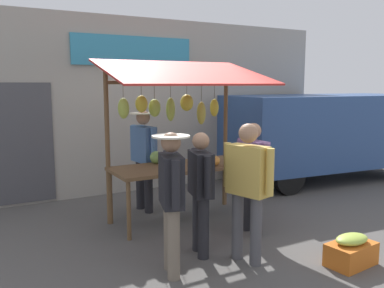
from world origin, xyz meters
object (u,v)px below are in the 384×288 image
(shopper_in_striped_shirt, at_px, (253,171))
(parked_van, at_px, (317,130))
(vendor_with_sunhat, at_px, (144,152))
(shopper_with_shopping_bag, at_px, (247,183))
(shopper_with_ponytail, at_px, (171,192))
(shopper_in_grey_tee, at_px, (201,186))
(produce_crate_near, at_px, (351,251))
(market_stall, at_px, (180,121))

(shopper_in_striped_shirt, height_order, parked_van, parked_van)
(vendor_with_sunhat, xyz_separation_m, shopper_with_shopping_bag, (-0.28, 2.49, -0.03))
(vendor_with_sunhat, xyz_separation_m, shopper_with_ponytail, (0.65, 2.34, -0.06))
(shopper_with_shopping_bag, bearing_deg, shopper_in_striped_shirt, -57.12)
(shopper_in_grey_tee, bearing_deg, produce_crate_near, -114.64)
(shopper_with_ponytail, relative_size, produce_crate_near, 2.59)
(vendor_with_sunhat, distance_m, shopper_in_striped_shirt, 1.97)
(shopper_with_ponytail, bearing_deg, shopper_with_shopping_bag, -81.65)
(parked_van, bearing_deg, shopper_in_striped_shirt, 36.85)
(parked_van, bearing_deg, shopper_with_shopping_bag, 40.41)
(shopper_with_ponytail, xyz_separation_m, produce_crate_near, (-1.95, 0.83, -0.78))
(shopper_with_shopping_bag, xyz_separation_m, shopper_with_ponytail, (0.93, -0.14, -0.03))
(shopper_in_striped_shirt, bearing_deg, produce_crate_near, -165.75)
(shopper_with_shopping_bag, relative_size, shopper_in_striped_shirt, 1.06)
(parked_van, bearing_deg, produce_crate_near, 55.06)
(shopper_with_ponytail, xyz_separation_m, parked_van, (-4.90, -2.63, 0.17))
(market_stall, height_order, shopper_in_striped_shirt, market_stall)
(shopper_with_ponytail, relative_size, parked_van, 0.35)
(vendor_with_sunhat, relative_size, shopper_in_striped_shirt, 1.07)
(shopper_with_shopping_bag, distance_m, parked_van, 4.84)
(vendor_with_sunhat, distance_m, shopper_with_ponytail, 2.43)
(vendor_with_sunhat, bearing_deg, shopper_in_grey_tee, -10.39)
(market_stall, xyz_separation_m, parked_van, (-3.92, -0.98, -0.43))
(produce_crate_near, bearing_deg, shopper_with_shopping_bag, -34.08)
(market_stall, relative_size, vendor_with_sunhat, 1.48)
(shopper_with_ponytail, height_order, parked_van, parked_van)
(produce_crate_near, bearing_deg, shopper_with_ponytail, -23.13)
(shopper_with_shopping_bag, relative_size, shopper_with_ponytail, 1.04)
(shopper_with_shopping_bag, distance_m, shopper_with_ponytail, 0.94)
(produce_crate_near, bearing_deg, shopper_in_striped_shirt, -75.80)
(shopper_in_striped_shirt, bearing_deg, shopper_in_grey_tee, 106.19)
(shopper_with_shopping_bag, xyz_separation_m, parked_van, (-3.97, -2.77, 0.15))
(shopper_with_shopping_bag, distance_m, produce_crate_near, 1.47)
(shopper_in_striped_shirt, xyz_separation_m, parked_van, (-3.32, -2.02, 0.21))
(shopper_in_striped_shirt, relative_size, shopper_in_grey_tee, 1.03)
(shopper_with_shopping_bag, height_order, shopper_with_ponytail, shopper_with_shopping_bag)
(parked_van, bearing_deg, market_stall, 19.49)
(shopper_with_shopping_bag, xyz_separation_m, produce_crate_near, (-1.02, 0.69, -0.80))
(market_stall, relative_size, shopper_in_grey_tee, 1.61)
(market_stall, relative_size, shopper_with_shopping_bag, 1.49)
(shopper_in_grey_tee, bearing_deg, market_stall, -2.82)
(vendor_with_sunhat, bearing_deg, shopper_with_ponytail, -23.31)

